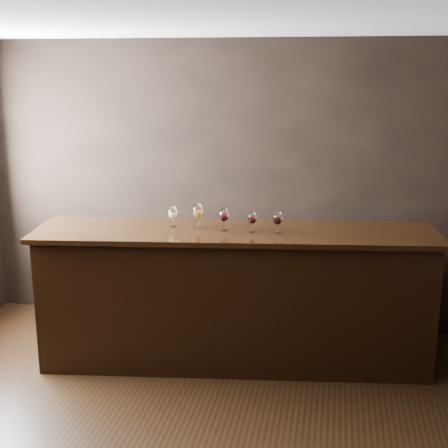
% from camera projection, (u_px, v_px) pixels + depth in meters
% --- Properties ---
extents(ground, '(5.00, 5.00, 0.00)m').
position_uv_depth(ground, '(173.00, 445.00, 4.31)').
color(ground, black).
rests_on(ground, ground).
extents(room_shell, '(5.02, 4.52, 2.81)m').
position_uv_depth(room_shell, '(137.00, 183.00, 4.01)').
color(room_shell, black).
rests_on(room_shell, ground).
extents(bar_counter, '(3.36, 1.12, 1.15)m').
position_uv_depth(bar_counter, '(235.00, 299.00, 5.41)').
color(bar_counter, black).
rests_on(bar_counter, ground).
extents(bar_top, '(3.48, 1.21, 0.04)m').
position_uv_depth(bar_top, '(235.00, 233.00, 5.26)').
color(bar_top, black).
rests_on(bar_top, bar_counter).
extents(back_bar_shelf, '(2.58, 0.40, 0.93)m').
position_uv_depth(back_bar_shelf, '(254.00, 285.00, 6.08)').
color(back_bar_shelf, black).
rests_on(back_bar_shelf, ground).
extents(glass_white, '(0.08, 0.08, 0.18)m').
position_uv_depth(glass_white, '(173.00, 213.00, 5.33)').
color(glass_white, white).
rests_on(glass_white, bar_top).
extents(glass_amber, '(0.09, 0.09, 0.21)m').
position_uv_depth(glass_amber, '(198.00, 212.00, 5.31)').
color(glass_amber, white).
rests_on(glass_amber, bar_top).
extents(glass_red_a, '(0.08, 0.08, 0.19)m').
position_uv_depth(glass_red_a, '(224.00, 216.00, 5.22)').
color(glass_red_a, white).
rests_on(glass_red_a, bar_top).
extents(glass_red_b, '(0.07, 0.07, 0.17)m').
position_uv_depth(glass_red_b, '(252.00, 218.00, 5.17)').
color(glass_red_b, white).
rests_on(glass_red_b, bar_top).
extents(glass_red_c, '(0.08, 0.08, 0.18)m').
position_uv_depth(glass_red_c, '(278.00, 219.00, 5.13)').
color(glass_red_c, white).
rests_on(glass_red_c, bar_top).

